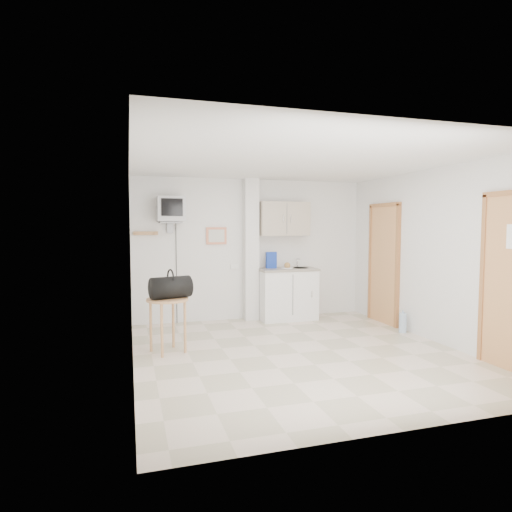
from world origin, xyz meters
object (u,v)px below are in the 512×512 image
object	(u,v)px
duffel_bag	(171,287)
water_bottle	(403,323)
crt_television	(171,210)
round_table	(168,307)

from	to	relation	value
duffel_bag	water_bottle	world-z (taller)	duffel_bag
crt_television	water_bottle	size ratio (longest dim) A/B	6.17
crt_television	round_table	world-z (taller)	crt_television
crt_television	water_bottle	world-z (taller)	crt_television
round_table	water_bottle	xyz separation A→B (m)	(3.63, 0.02, -0.45)
crt_television	duffel_bag	size ratio (longest dim) A/B	3.70
duffel_bag	water_bottle	bearing A→B (deg)	-15.92
crt_television	water_bottle	bearing A→B (deg)	-23.26
water_bottle	crt_television	bearing A→B (deg)	156.74
crt_television	water_bottle	distance (m)	4.14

